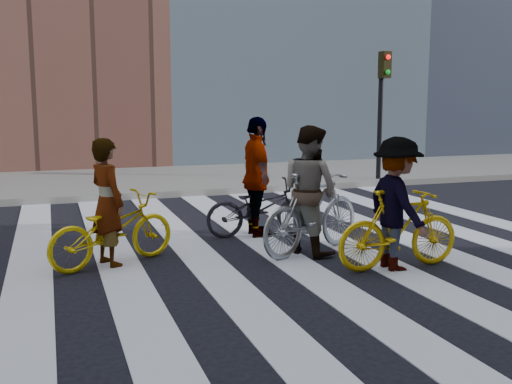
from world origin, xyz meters
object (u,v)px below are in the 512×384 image
rider_left (107,202)px  bike_yellow_left (112,230)px  bike_yellow_right (399,229)px  bike_silver_mid (312,212)px  traffic_signal (382,94)px  rider_right (397,204)px  rider_mid (309,190)px  bike_dark_rear (260,208)px  rider_rear (257,177)px

rider_left → bike_yellow_left: bearing=-114.2°
bike_yellow_left → bike_yellow_right: size_ratio=1.05×
bike_silver_mid → rider_left: size_ratio=1.16×
traffic_signal → bike_silver_mid: traffic_signal is taller
traffic_signal → rider_right: bearing=-119.3°
bike_yellow_left → rider_mid: (2.67, -0.27, 0.43)m
rider_mid → rider_right: bearing=-172.0°
bike_yellow_right → bike_dark_rear: size_ratio=0.99×
bike_yellow_left → rider_mid: 2.72m
bike_yellow_left → bike_yellow_right: bike_yellow_right is taller
bike_dark_rear → rider_left: (-2.43, -0.95, 0.38)m
bike_dark_rear → rider_right: bearing=-151.9°
bike_silver_mid → rider_left: rider_left is taller
traffic_signal → bike_silver_mid: (-4.49, -5.73, -1.70)m
bike_dark_rear → rider_left: rider_left is taller
traffic_signal → bike_yellow_left: bearing=-142.9°
traffic_signal → bike_yellow_right: size_ratio=1.94×
bike_yellow_left → rider_right: (3.38, -1.38, 0.37)m
rider_left → rider_rear: size_ratio=0.88×
bike_yellow_left → rider_left: (-0.05, 0.00, 0.36)m
bike_silver_mid → rider_right: size_ratio=1.15×
bike_silver_mid → rider_mid: (-0.05, 0.00, 0.32)m
bike_dark_rear → rider_left: size_ratio=1.04×
rider_right → rider_rear: 2.56m
bike_yellow_right → bike_silver_mid: bearing=32.3°
bike_dark_rear → rider_rear: bearing=94.9°
bike_silver_mid → bike_dark_rear: (-0.35, 1.23, -0.13)m
bike_silver_mid → bike_yellow_right: bearing=-172.0°
rider_right → rider_rear: bearing=24.1°
traffic_signal → rider_rear: bearing=-137.4°
rider_mid → rider_rear: size_ratio=0.95×
bike_yellow_right → rider_left: 3.75m
bike_yellow_right → rider_right: bearing=89.9°
rider_mid → rider_right: size_ratio=1.06×
bike_silver_mid → rider_right: rider_right is taller
rider_left → rider_mid: 2.74m
rider_left → rider_mid: rider_mid is taller
traffic_signal → bike_yellow_right: traffic_signal is taller
rider_mid → rider_rear: rider_rear is taller
bike_silver_mid → rider_rear: 1.34m
rider_right → bike_silver_mid: bearing=30.4°
rider_right → bike_yellow_right: bearing=-90.1°
bike_yellow_right → rider_left: size_ratio=1.03×
bike_yellow_right → bike_dark_rear: 2.56m
bike_yellow_right → rider_mid: 1.39m
rider_mid → rider_left: bearing=59.9°
bike_yellow_left → rider_right: 3.67m
rider_rear → bike_silver_mid: bearing=-157.2°
bike_silver_mid → traffic_signal: bearing=-62.4°
rider_rear → bike_yellow_right: bearing=-149.9°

